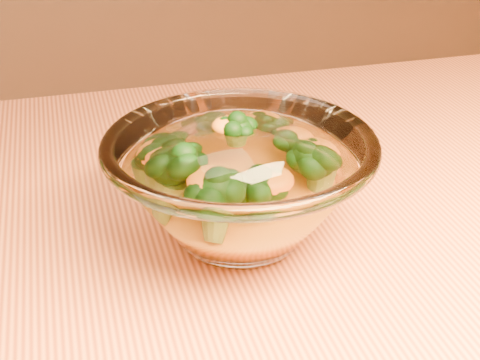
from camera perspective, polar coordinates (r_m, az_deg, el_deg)
glass_bowl at (r=0.48m, az=0.00°, el=-0.44°), size 0.20×0.20×0.09m
cheese_sauce at (r=0.49m, az=0.00°, el=-2.30°), size 0.10×0.10×0.03m
broccoli_heap at (r=0.48m, az=-1.18°, el=0.88°), size 0.13×0.13×0.07m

